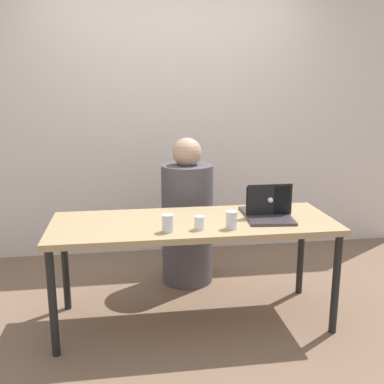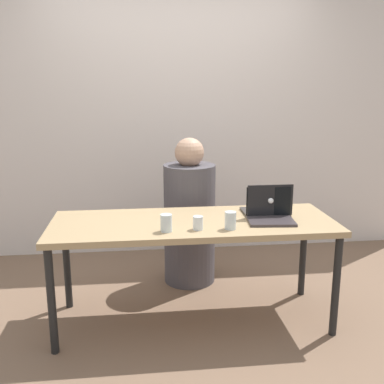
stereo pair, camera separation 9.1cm
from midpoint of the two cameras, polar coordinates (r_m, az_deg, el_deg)
The scene contains 9 objects.
ground_plane at distance 3.27m, azimuth -0.64°, elevation -15.88°, with size 12.00×12.00×0.00m, color #7A5E49.
back_wall at distance 4.32m, azimuth -3.36°, elevation 8.23°, with size 4.88×0.10×2.42m, color silver.
desk at distance 3.00m, azimuth -0.68°, elevation -4.80°, with size 1.88×0.69×0.72m.
person_at_center at distance 3.68m, azimuth -1.32°, elevation -3.47°, with size 0.43×0.43×1.20m.
laptop_back_right at distance 3.16m, azimuth 8.55°, elevation -1.91°, with size 0.31×0.27×0.23m.
laptop_front_right at distance 3.02m, azimuth 9.02°, elevation -2.69°, with size 0.32×0.26×0.21m.
water_glass_left at distance 2.76m, azimuth -4.05°, elevation -4.12°, with size 0.07×0.07×0.11m.
water_glass_right at distance 2.81m, azimuth 4.11°, elevation -3.73°, with size 0.07×0.07×0.11m.
water_glass_center at distance 2.80m, azimuth -0.01°, elevation -4.06°, with size 0.06×0.06×0.09m.
Camera 1 is at (-0.43, -2.82, 1.60)m, focal length 42.00 mm.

